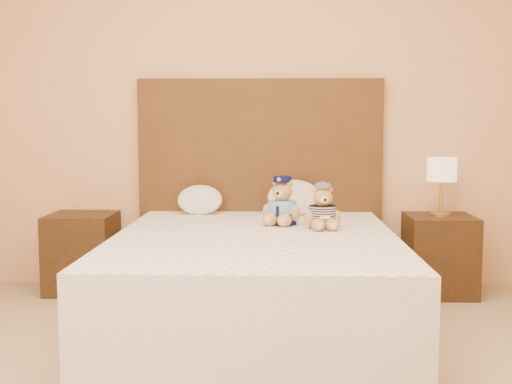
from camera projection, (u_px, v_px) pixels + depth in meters
bed at (255, 282)px, 3.68m from camera, size 1.60×2.00×0.55m
headboard at (260, 183)px, 4.64m from camera, size 1.75×0.08×1.50m
nightstand_left at (82, 253)px, 4.52m from camera, size 0.45×0.45×0.55m
nightstand_right at (439, 255)px, 4.44m from camera, size 0.45×0.45×0.55m
lamp at (442, 172)px, 4.38m from camera, size 0.20×0.20×0.40m
teddy_police at (282, 201)px, 4.01m from camera, size 0.33×0.33×0.30m
teddy_prisoner at (323, 207)px, 3.84m from camera, size 0.26×0.26×0.26m
pillow_left at (200, 198)px, 4.48m from camera, size 0.31×0.20×0.22m
pillow_right at (294, 196)px, 4.46m from camera, size 0.37×0.24×0.26m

